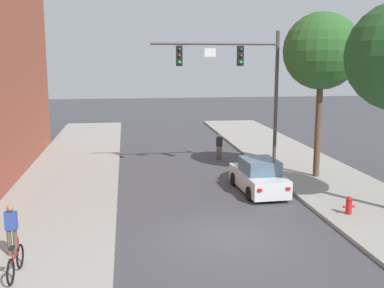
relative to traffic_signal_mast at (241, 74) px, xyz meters
name	(u,v)px	position (x,y,z in m)	size (l,w,h in m)	color
ground_plane	(230,236)	(-2.64, -9.38, -5.36)	(120.00, 120.00, 0.00)	#424247
sidewalk_left	(40,244)	(-9.14, -9.38, -5.28)	(5.00, 60.00, 0.15)	#99968E
traffic_signal_mast	(241,74)	(0.00, 0.00, 0.00)	(6.90, 0.38, 7.50)	#514C47
car_lead_white	(258,177)	(-0.09, -4.02, -4.64)	(1.98, 4.31, 1.60)	silver
pedestrian_sidewalk_left_walker	(11,227)	(-9.76, -10.42, -4.30)	(0.36, 0.22, 1.64)	brown
pedestrian_crossing_road	(219,145)	(-0.51, 3.31, -4.45)	(0.36, 0.22, 1.64)	brown
bicycle_leaning	(15,263)	(-9.35, -11.92, -4.82)	(0.13, 1.77, 0.98)	black
fire_hydrant	(349,205)	(2.43, -8.10, -4.85)	(0.48, 0.24, 0.72)	red
street_tree_second	(322,52)	(3.57, -2.05, 1.17)	(3.85, 3.85, 8.34)	brown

